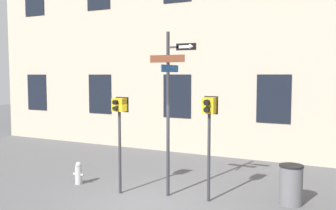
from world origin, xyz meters
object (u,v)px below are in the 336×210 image
object	(u,v)px
pedestrian_signal_left	(119,118)
fire_hydrant	(79,173)
trash_bin	(291,185)
street_sign_pole	(170,100)
pedestrian_signal_right	(209,119)

from	to	relation	value
pedestrian_signal_left	fire_hydrant	xyz separation A→B (m)	(-1.62, 0.18, -1.80)
fire_hydrant	trash_bin	distance (m)	6.12
street_sign_pole	fire_hydrant	xyz separation A→B (m)	(-2.98, -0.22, -2.32)
pedestrian_signal_left	pedestrian_signal_right	size ratio (longest dim) A/B	0.98
street_sign_pole	pedestrian_signal_left	bearing A→B (deg)	-163.66
pedestrian_signal_left	fire_hydrant	world-z (taller)	pedestrian_signal_left
trash_bin	pedestrian_signal_left	bearing A→B (deg)	-165.10
street_sign_pole	pedestrian_signal_right	size ratio (longest dim) A/B	1.61
pedestrian_signal_left	street_sign_pole	bearing A→B (deg)	16.34
pedestrian_signal_left	fire_hydrant	bearing A→B (deg)	173.80
fire_hydrant	trash_bin	xyz separation A→B (m)	(6.03, 1.00, 0.18)
pedestrian_signal_right	fire_hydrant	world-z (taller)	pedestrian_signal_right
pedestrian_signal_right	street_sign_pole	bearing A→B (deg)	-176.52
trash_bin	pedestrian_signal_right	bearing A→B (deg)	-160.14
fire_hydrant	trash_bin	size ratio (longest dim) A/B	0.67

